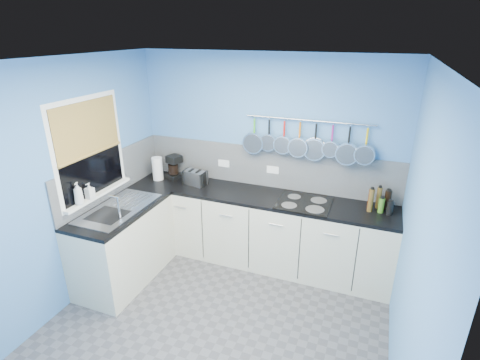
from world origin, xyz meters
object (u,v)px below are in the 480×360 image
Objects in this scene: coffee_maker at (174,167)px; toaster at (195,178)px; soap_bottle_b at (90,191)px; hob at (304,203)px; canister at (205,178)px; paper_towel at (157,169)px; soap_bottle_a at (78,193)px.

toaster is (0.35, -0.09, -0.06)m from coffee_maker.
soap_bottle_b is 0.29× the size of hob.
paper_towel is at bearing -168.87° from canister.
soap_bottle_b reaches higher than coffee_maker.
paper_towel is 2.30× the size of canister.
soap_bottle_b is 1.28m from toaster.
soap_bottle_a is 1.39× the size of soap_bottle_b.
paper_towel is at bearing 82.01° from soap_bottle_a.
canister is at bearing 58.98° from soap_bottle_a.
canister reaches higher than hob.
hob is at bearing 28.62° from soap_bottle_a.
soap_bottle_a is at bearing -151.38° from hob.
soap_bottle_b is (0.00, 0.16, -0.03)m from soap_bottle_a.
soap_bottle_a is 1.41m from toaster.
hob is at bearing 25.26° from soap_bottle_b.
soap_bottle_b is at bearing 90.00° from soap_bottle_a.
soap_bottle_b reaches higher than canister.
soap_bottle_a is 1.85× the size of canister.
toaster is at bearing 177.07° from hob.
soap_bottle_b is 0.62× the size of toaster.
hob is (2.10, 0.99, -0.23)m from soap_bottle_b.
soap_bottle_a is 1.21m from paper_towel.
paper_towel is 0.64m from canister.
toaster is (0.69, 1.22, -0.18)m from soap_bottle_a.
soap_bottle_a is 0.87× the size of toaster.
soap_bottle_a is 0.79× the size of coffee_maker.
paper_towel is at bearing 178.77° from hob.
coffee_maker is at bearing 73.59° from soap_bottle_b.
soap_bottle_b is at bearing -124.30° from canister.
paper_towel is at bearing -126.19° from coffee_maker.
canister is (0.10, 0.09, -0.02)m from toaster.
paper_towel reaches higher than hob.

